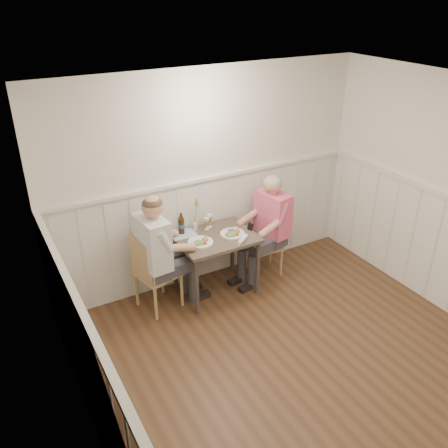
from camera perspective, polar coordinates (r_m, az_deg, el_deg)
name	(u,v)px	position (r m, az deg, el deg)	size (l,w,h in m)	color
ground_plane	(321,384)	(4.81, 11.59, -18.34)	(4.50, 4.50, 0.00)	#4A2E1C
room_shell	(339,244)	(3.89, 13.64, -2.38)	(4.04, 4.54, 2.60)	white
wainscot	(283,287)	(4.77, 7.07, -7.55)	(4.00, 4.49, 1.34)	silver
dining_table	(216,244)	(5.55, -1.01, -2.41)	(0.91, 0.70, 0.75)	#493E35
chair_right	(269,241)	(6.07, 5.39, -2.10)	(0.44, 0.44, 0.80)	tan
chair_left	(153,271)	(5.39, -8.48, -5.61)	(0.53, 0.53, 0.91)	tan
man_in_pink	(269,234)	(5.94, 5.49, -1.20)	(0.69, 0.49, 1.38)	#3F3F47
diner_cream	(158,263)	(5.31, -7.96, -4.72)	(0.69, 0.48, 1.44)	#3F3F47
plate_man	(232,233)	(5.52, 0.99, -1.10)	(0.29, 0.29, 0.07)	white
plate_diner	(200,242)	(5.35, -2.93, -2.16)	(0.29, 0.29, 0.07)	white
beer_glass_a	(209,219)	(5.66, -1.76, 0.65)	(0.07, 0.07, 0.17)	silver
beer_glass_b	(207,222)	(5.61, -2.11, 0.28)	(0.06, 0.06, 0.15)	silver
beer_bottle	(181,225)	(5.53, -5.16, -0.07)	(0.07, 0.07, 0.26)	#311F0A
rolled_napkin	(243,240)	(5.39, 2.24, -1.89)	(0.20, 0.16, 0.05)	white
grass_vase	(195,215)	(5.56, -3.53, 1.04)	(0.05, 0.05, 0.43)	silver
gingham_mat	(183,234)	(5.56, -4.90, -1.22)	(0.31, 0.26, 0.01)	#5C71B6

